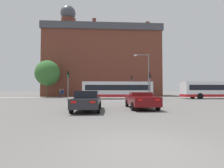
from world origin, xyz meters
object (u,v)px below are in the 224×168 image
at_px(car_saloon_left, 87,100).
at_px(traffic_light_far_right, 132,83).
at_px(car_roadster_right, 141,100).
at_px(pedestrian_waiting, 60,92).
at_px(traffic_light_near_right, 150,81).
at_px(pedestrian_walking_west, 63,92).
at_px(bus_crossing_trailing, 217,90).
at_px(bus_crossing_lead, 117,90).
at_px(traffic_light_near_left, 68,81).
at_px(pedestrian_walking_east, 61,93).
at_px(street_lamp_junction, 146,71).

xyz_separation_m(car_saloon_left, traffic_light_far_right, (7.37, 23.23, 2.30)).
relative_size(car_roadster_right, pedestrian_waiting, 2.87).
relative_size(traffic_light_near_right, pedestrian_walking_west, 2.33).
bearing_deg(pedestrian_walking_west, traffic_light_far_right, -166.46).
height_order(bus_crossing_trailing, pedestrian_walking_west, bus_crossing_trailing).
bearing_deg(car_roadster_right, pedestrian_walking_west, 116.31).
bearing_deg(pedestrian_walking_west, bus_crossing_lead, 163.12).
distance_m(traffic_light_near_left, pedestrian_waiting, 13.31).
distance_m(bus_crossing_trailing, traffic_light_near_left, 25.40).
bearing_deg(car_saloon_left, pedestrian_waiting, 108.62).
distance_m(traffic_light_near_left, pedestrian_walking_west, 13.32).
height_order(pedestrian_walking_east, pedestrian_walking_west, pedestrian_walking_west).
distance_m(car_roadster_right, street_lamp_junction, 12.90).
bearing_deg(traffic_light_near_right, pedestrian_walking_west, 139.25).
bearing_deg(traffic_light_near_right, bus_crossing_lead, 127.17).
height_order(traffic_light_far_right, traffic_light_near_right, traffic_light_far_right).
relative_size(traffic_light_near_left, pedestrian_walking_east, 2.51).
bearing_deg(bus_crossing_lead, street_lamp_junction, 46.97).
relative_size(car_saloon_left, pedestrian_walking_west, 2.84).
xyz_separation_m(traffic_light_far_right, pedestrian_walking_east, (-14.72, 0.56, -2.09)).
bearing_deg(car_saloon_left, traffic_light_near_right, 56.54).
bearing_deg(pedestrian_walking_east, traffic_light_near_right, -154.06).
height_order(car_roadster_right, pedestrian_walking_west, pedestrian_walking_west).
distance_m(traffic_light_near_left, pedestrian_walking_east, 13.00).
relative_size(pedestrian_walking_east, pedestrian_walking_west, 0.95).
relative_size(car_roadster_right, street_lamp_junction, 0.70).
xyz_separation_m(car_saloon_left, pedestrian_walking_west, (-6.99, 24.24, 0.27)).
height_order(car_saloon_left, bus_crossing_lead, bus_crossing_lead).
bearing_deg(car_saloon_left, pedestrian_walking_west, 107.34).
xyz_separation_m(car_roadster_right, street_lamp_junction, (3.54, 11.87, 3.62)).
xyz_separation_m(traffic_light_far_right, traffic_light_near_left, (-10.92, -11.74, -0.27)).
distance_m(car_roadster_right, pedestrian_walking_west, 25.58).
relative_size(car_saloon_left, street_lamp_junction, 0.70).
distance_m(bus_crossing_trailing, pedestrian_walking_east, 29.58).
bearing_deg(street_lamp_junction, traffic_light_far_right, 92.32).
bearing_deg(traffic_light_far_right, traffic_light_near_right, -87.39).
relative_size(bus_crossing_lead, traffic_light_far_right, 2.57).
distance_m(traffic_light_near_right, street_lamp_junction, 2.35).
distance_m(pedestrian_waiting, pedestrian_walking_east, 0.33).
xyz_separation_m(traffic_light_near_right, pedestrian_walking_east, (-15.26, 12.39, -1.76)).
relative_size(traffic_light_near_left, pedestrian_waiting, 2.40).
bearing_deg(pedestrian_waiting, traffic_light_near_right, -148.21).
bearing_deg(traffic_light_far_right, traffic_light_near_left, -132.92).
bearing_deg(pedestrian_walking_west, traffic_light_near_right, 156.81).
bearing_deg(bus_crossing_lead, traffic_light_near_left, -53.71).
height_order(traffic_light_near_left, pedestrian_walking_east, traffic_light_near_left).
relative_size(car_roadster_right, traffic_light_far_right, 1.08).
bearing_deg(bus_crossing_trailing, pedestrian_walking_east, -104.21).
distance_m(car_saloon_left, pedestrian_walking_east, 24.90).
bearing_deg(traffic_light_near_right, pedestrian_waiting, 140.62).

